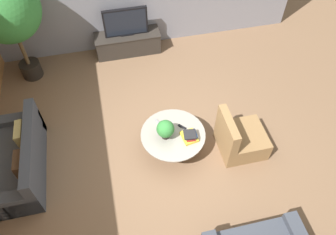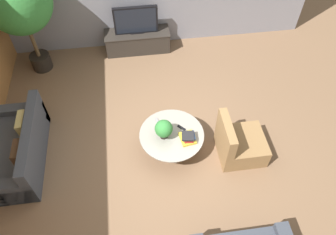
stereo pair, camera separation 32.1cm
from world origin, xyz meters
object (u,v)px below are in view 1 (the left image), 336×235
potted_plant_tabletop (165,129)px  television (126,22)px  coffee_table (173,138)px  potted_palm_tall (6,11)px  armchair_wicker (240,139)px  media_console (128,43)px  couch_by_wall (19,161)px

potted_plant_tabletop → television: bearing=94.7°
television → coffee_table: size_ratio=0.85×
television → potted_palm_tall: size_ratio=0.42×
television → armchair_wicker: television is taller
media_console → television: 0.56m
coffee_table → potted_palm_tall: 3.88m
coffee_table → couch_by_wall: size_ratio=0.64×
couch_by_wall → potted_plant_tabletop: size_ratio=4.66×
potted_palm_tall → media_console: bearing=8.5°
media_console → potted_palm_tall: size_ratio=0.64×
media_console → coffee_table: bearing=-82.5°
couch_by_wall → armchair_wicker: size_ratio=2.07×
media_console → coffee_table: 2.94m
media_console → armchair_wicker: bearing=-63.9°
television → armchair_wicker: size_ratio=1.13×
media_console → television: (0.00, -0.00, 0.56)m
potted_palm_tall → television: bearing=8.5°
couch_by_wall → potted_palm_tall: potted_palm_tall is taller
coffee_table → armchair_wicker: (1.17, -0.26, -0.03)m
potted_plant_tabletop → armchair_wicker: bearing=-9.9°
coffee_table → media_console: bearing=97.5°
coffee_table → couch_by_wall: 2.66m
couch_by_wall → potted_plant_tabletop: bearing=86.3°
television → potted_plant_tabletop: bearing=-85.3°
media_console → potted_plant_tabletop: bearing=-85.3°
potted_plant_tabletop → coffee_table: bearing=12.8°
television → couch_by_wall: 3.63m
media_console → coffee_table: media_console is taller
couch_by_wall → potted_palm_tall: (0.08, 2.45, 1.34)m
television → potted_palm_tall: 2.36m
potted_palm_tall → couch_by_wall: bearing=-91.9°
couch_by_wall → potted_plant_tabletop: couch_by_wall is taller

